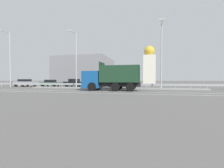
{
  "coord_description": "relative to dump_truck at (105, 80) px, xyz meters",
  "views": [
    {
      "loc": [
        5.27,
        -19.17,
        1.4
      ],
      "look_at": [
        0.62,
        1.18,
        0.77
      ],
      "focal_mm": 24.0,
      "sensor_mm": 36.0,
      "label": 1
    }
  ],
  "objects": [
    {
      "name": "parked_car_2",
      "position": [
        -7.88,
        7.28,
        -0.53
      ],
      "size": [
        4.08,
        1.95,
        1.53
      ],
      "rotation": [
        0.0,
        0.0,
        -1.62
      ],
      "color": "black",
      "rests_on": "ground_plane"
    },
    {
      "name": "median_guardrail",
      "position": [
        -0.04,
        4.78,
        -0.72
      ],
      "size": [
        48.76,
        0.09,
        0.78
      ],
      "color": "#9EA0A5",
      "rests_on": "ground_plane"
    },
    {
      "name": "church_tower",
      "position": [
        6.15,
        28.98,
        4.4
      ],
      "size": [
        3.6,
        3.6,
        12.55
      ],
      "color": "silver",
      "rests_on": "ground_plane"
    },
    {
      "name": "median_island",
      "position": [
        -0.04,
        3.54,
        -1.2
      ],
      "size": [
        26.82,
        1.1,
        0.18
      ],
      "primitive_type": "cube",
      "color": "gray",
      "rests_on": "ground_plane"
    },
    {
      "name": "lane_strip_0",
      "position": [
        0.95,
        -1.79,
        -1.29
      ],
      "size": [
        48.76,
        0.16,
        0.01
      ],
      "primitive_type": "cube",
      "color": "silver",
      "rests_on": "ground_plane"
    },
    {
      "name": "street_lamp_0",
      "position": [
        -18.7,
        3.54,
        4.13
      ],
      "size": [
        0.71,
        2.38,
        9.83
      ],
      "color": "#ADADB2",
      "rests_on": "ground_plane"
    },
    {
      "name": "lane_strip_1",
      "position": [
        0.95,
        -4.01,
        -1.29
      ],
      "size": [
        48.76,
        0.16,
        0.01
      ],
      "primitive_type": "cube",
      "color": "silver",
      "rests_on": "ground_plane"
    },
    {
      "name": "parked_car_0",
      "position": [
        -18.34,
        6.67,
        -0.54
      ],
      "size": [
        4.95,
        1.99,
        1.47
      ],
      "rotation": [
        0.0,
        0.0,
        -1.62
      ],
      "color": "#A3A3A8",
      "rests_on": "ground_plane"
    },
    {
      "name": "background_building_0",
      "position": [
        -10.61,
        19.08,
        2.23
      ],
      "size": [
        12.99,
        12.86,
        7.04
      ],
      "primitive_type": "cube",
      "color": "gray",
      "rests_on": "ground_plane"
    },
    {
      "name": "ground_plane",
      "position": [
        -0.04,
        0.6,
        -1.29
      ],
      "size": [
        320.0,
        320.0,
        0.0
      ],
      "primitive_type": "plane",
      "color": "#605E5B"
    },
    {
      "name": "parked_car_3",
      "position": [
        -2.16,
        7.01,
        -0.51
      ],
      "size": [
        4.81,
        2.01,
        1.57
      ],
      "rotation": [
        0.0,
        0.0,
        1.59
      ],
      "color": "maroon",
      "rests_on": "ground_plane"
    },
    {
      "name": "street_lamp_1",
      "position": [
        -5.71,
        3.43,
        3.6
      ],
      "size": [
        0.71,
        2.0,
        8.88
      ],
      "color": "#ADADB2",
      "rests_on": "ground_plane"
    },
    {
      "name": "dump_truck",
      "position": [
        0.0,
        0.0,
        0.0
      ],
      "size": [
        7.37,
        2.73,
        3.6
      ],
      "rotation": [
        0.0,
        0.0,
        1.58
      ],
      "color": "#144C8C",
      "rests_on": "ground_plane"
    },
    {
      "name": "median_road_sign",
      "position": [
        3.63,
        3.54,
        -0.14
      ],
      "size": [
        0.69,
        0.16,
        2.22
      ],
      "color": "white",
      "rests_on": "ground_plane"
    },
    {
      "name": "parked_car_1",
      "position": [
        -12.89,
        7.19,
        -0.6
      ],
      "size": [
        3.92,
        2.17,
        1.36
      ],
      "rotation": [
        0.0,
        0.0,
        -1.5
      ],
      "color": "#335B33",
      "rests_on": "ground_plane"
    },
    {
      "name": "street_lamp_2",
      "position": [
        7.28,
        3.23,
        3.76
      ],
      "size": [
        0.71,
        2.74,
        9.02
      ],
      "color": "#ADADB2",
      "rests_on": "ground_plane"
    }
  ]
}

